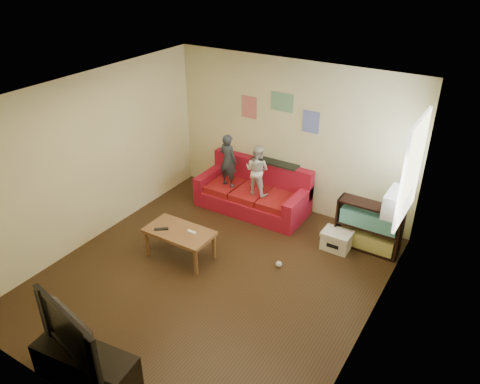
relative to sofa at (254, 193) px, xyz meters
The scene contains 17 objects.
room_shell 2.37m from the sofa, 76.99° to the right, with size 4.52×5.02×2.72m.
sofa is the anchor object (origin of this frame).
child_a 0.79m from the sofa, 159.58° to the right, with size 0.36×0.24×0.99m, color #2C323B.
child_b 0.62m from the sofa, 48.69° to the right, with size 0.44×0.35×0.91m, color silver.
coffee_table 1.92m from the sofa, 96.64° to the right, with size 1.05×0.58×0.47m.
remote 2.09m from the sofa, 103.11° to the right, with size 0.22×0.05×0.02m, color black.
game_controller 1.86m from the sofa, 90.67° to the right, with size 0.15×0.04×0.03m, color white.
bookshelf 2.19m from the sofa, ahead, with size 1.01×0.30×0.81m.
window 3.04m from the sofa, ahead, with size 0.04×1.08×1.48m, color white.
ac_unit 2.73m from the sofa, ahead, with size 0.28×0.55×0.35m, color #B7B2A3.
artwork_left 1.56m from the sofa, 131.75° to the left, with size 0.30×0.01×0.40m, color #D87266.
artwork_center 1.73m from the sofa, 56.29° to the left, with size 0.42×0.01×0.32m, color #72B27F.
artwork_right 1.68m from the sofa, 26.71° to the left, with size 0.30×0.01×0.38m, color #727FCC.
file_box 1.83m from the sofa, 13.82° to the right, with size 0.46×0.35×0.31m.
tv_stand 4.33m from the sofa, 85.24° to the right, with size 1.21×0.40×0.45m, color black.
television 4.36m from the sofa, 85.24° to the right, with size 1.17×0.15×0.67m, color black.
tissue 1.83m from the sofa, 47.84° to the right, with size 0.10×0.10×0.10m, color beige.
Camera 1 is at (3.23, -4.44, 4.40)m, focal length 35.00 mm.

